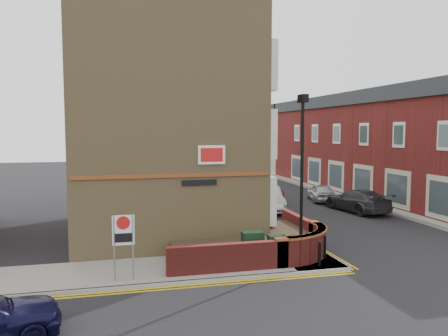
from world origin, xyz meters
The scene contains 27 objects.
ground centered at (0.00, 0.00, 0.00)m, with size 120.00×120.00×0.00m, color black.
pavement_corner centered at (-3.50, 1.50, 0.06)m, with size 13.00×3.00×0.12m, color gray.
pavement_main centered at (2.00, 16.00, 0.06)m, with size 2.00×32.00×0.12m, color gray.
pavement_far centered at (13.00, 13.00, 0.06)m, with size 4.00×40.00×0.12m, color gray.
kerb_side centered at (-3.50, 0.00, 0.06)m, with size 13.00×0.15×0.12m, color gray.
kerb_main_near centered at (3.00, 16.00, 0.06)m, with size 0.15×32.00×0.12m, color gray.
kerb_main_far centered at (11.00, 13.00, 0.06)m, with size 0.15×40.00×0.12m, color gray.
yellow_lines_side centered at (-3.50, -0.25, 0.01)m, with size 13.00×0.28×0.01m, color gold.
yellow_lines_main centered at (3.25, 16.00, 0.01)m, with size 0.28×32.00×0.01m, color gold.
corner_building centered at (-2.84, 8.00, 6.23)m, with size 8.95×10.40×13.60m.
garden_wall centered at (0.00, 2.50, 0.00)m, with size 6.80×6.00×1.20m, color maroon, non-canonical shape.
lamppost centered at (1.60, 1.20, 3.34)m, with size 0.25×0.50×6.30m.
utility_cabinet_large centered at (-0.30, 1.30, 0.72)m, with size 0.80×0.45×1.20m, color black.
utility_cabinet_small centered at (0.50, 1.00, 0.67)m, with size 0.55×0.40×1.10m, color black.
bollard_near centered at (2.00, 0.40, 0.57)m, with size 0.11×0.11×0.90m, color black.
bollard_far centered at (2.60, 1.20, 0.57)m, with size 0.11×0.11×0.90m, color black.
zone_sign centered at (-5.00, 0.50, 1.64)m, with size 0.72×0.07×2.20m.
far_terrace centered at (14.50, 17.00, 4.04)m, with size 5.40×30.40×8.00m.
far_terrace_cream centered at (14.50, 38.00, 4.05)m, with size 5.40×12.40×8.00m.
tree_near centered at (2.00, 14.05, 4.70)m, with size 3.64×3.65×6.70m.
tree_mid centered at (2.00, 22.05, 5.20)m, with size 4.03×4.03×7.42m.
tree_far centered at (2.00, 30.05, 4.91)m, with size 3.81×3.81×7.00m.
traffic_light_assembly centered at (2.40, 25.00, 2.78)m, with size 0.20×0.16×4.20m.
silver_car_near centered at (3.96, 11.98, 0.78)m, with size 1.65×4.74×1.56m, color #9E9FA6.
red_car_main centered at (4.79, 16.00, 0.70)m, with size 2.32×5.03×1.40m, color maroon.
grey_car_far centered at (9.37, 10.29, 0.70)m, with size 1.97×4.84×1.40m, color #2B2A2F.
silver_car_far centered at (9.00, 14.56, 0.63)m, with size 1.49×3.71×1.27m, color #A2A5A9.
Camera 1 is at (-5.10, -13.99, 5.11)m, focal length 35.00 mm.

